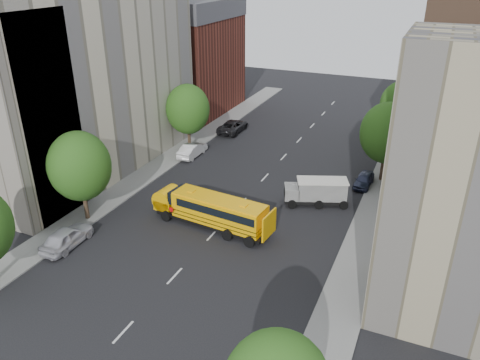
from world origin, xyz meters
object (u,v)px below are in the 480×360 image
Objects in this scene: parked_car_1 at (192,150)px; street_tree_4 at (387,133)px; street_tree_1 at (80,166)px; parked_car_0 at (67,237)px; school_bus at (211,209)px; parked_car_2 at (233,126)px; street_tree_2 at (188,109)px; parked_car_4 at (364,180)px; safari_truck at (317,191)px; street_tree_5 at (401,105)px.

street_tree_4 is at bearing -175.40° from parked_car_1.
parked_car_0 is at bearing -70.53° from street_tree_1.
school_bus is 11.46m from parked_car_0.
parked_car_0 is at bearing 87.71° from parked_car_2.
street_tree_2 is 2.04× the size of parked_car_4.
street_tree_2 is 22.37m from parked_car_0.
street_tree_2 is 1.63× the size of parked_car_0.
safari_truck is 1.07× the size of parked_car_2.
parked_car_0 is (1.40, -21.96, -4.02)m from street_tree_2.
street_tree_1 is at bearing 84.34° from parked_car_2.
street_tree_2 is at bearing 135.29° from safari_truck.
school_bus is (-11.70, -26.78, -3.13)m from street_tree_5.
street_tree_5 is at bearing 90.00° from street_tree_4.
street_tree_5 reaches higher than parked_car_4.
school_bus is 2.22× the size of parked_car_1.
parked_car_0 is at bearing -130.91° from parked_car_4.
street_tree_1 is 1.34× the size of safari_truck.
parked_car_4 is (18.40, -9.52, -0.12)m from parked_car_2.
parked_car_0 is 29.52m from parked_car_2.
school_bus is at bearing -143.08° from parked_car_0.
school_bus is 1.73× the size of safari_truck.
street_tree_2 is at bearing 180.00° from street_tree_4.
safari_truck is at bearing 52.60° from school_bus.
school_bus is 16.46m from parked_car_4.
school_bus is at bearing -113.60° from street_tree_5.
school_bus is 23.77m from parked_car_2.
street_tree_4 is 21.62m from parked_car_2.
street_tree_5 reaches higher than parked_car_0.
street_tree_2 is 8.85m from parked_car_2.
parked_car_2 is (-8.10, 22.33, -0.81)m from school_bus.
street_tree_1 is 26.45m from parked_car_4.
school_bus is (10.30, -14.78, -3.25)m from street_tree_2.
parked_car_2 is (2.20, 25.55, -4.19)m from street_tree_1.
parked_car_1 is at bearing 130.84° from school_bus.
street_tree_2 is 21.11m from parked_car_4.
parked_car_0 is at bearing -86.35° from street_tree_2.
parked_car_2 is at bearing 159.13° from street_tree_4.
parked_car_2 is (0.80, 9.40, 0.01)m from parked_car_1.
safari_truck is 21.53m from parked_car_0.
street_tree_2 reaches higher than safari_truck.
street_tree_2 is 19.17m from safari_truck.
street_tree_1 reaches higher than parked_car_0.
school_bus is 2.16× the size of parked_car_0.
street_tree_1 is 11.31m from school_bus.
safari_truck is (17.30, 10.55, -3.69)m from street_tree_1.
street_tree_5 is at bearing 87.22° from parked_car_4.
street_tree_5 is 1.63× the size of parked_car_1.
safari_truck is 1.28× the size of parked_car_1.
street_tree_5 is 20.67m from parked_car_2.
street_tree_2 is 4.69m from parked_car_1.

